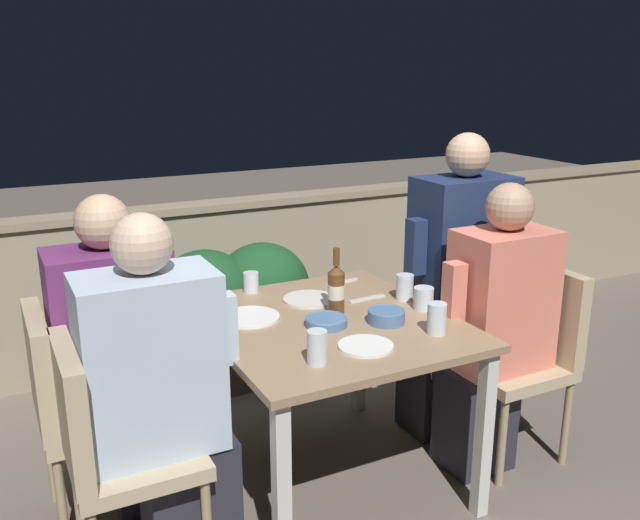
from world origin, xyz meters
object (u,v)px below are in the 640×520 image
beer_bottle (336,289)px  chair_left_near (106,439)px  chair_right_far (485,317)px  person_navy_jumper (455,286)px  chair_left_far (72,398)px  chair_right_near (527,343)px  potted_plant (435,300)px  person_purple_stripe (124,360)px  person_blue_shirt (163,397)px  person_coral_top (494,329)px

beer_bottle → chair_left_near: bearing=-167.7°
chair_right_far → person_navy_jumper: (-0.19, 0.00, 0.18)m
chair_left_far → beer_bottle: 1.04m
chair_right_near → person_navy_jumper: bearing=113.4°
chair_left_near → potted_plant: bearing=24.0°
person_purple_stripe → chair_left_near: bearing=-111.7°
chair_left_near → person_blue_shirt: person_blue_shirt is taller
person_blue_shirt → chair_left_far: (-0.25, 0.34, -0.10)m
person_blue_shirt → person_purple_stripe: person_purple_stripe is taller
chair_left_far → potted_plant: chair_left_far is taller
chair_left_near → chair_right_near: (1.74, -0.03, 0.00)m
person_navy_jumper → beer_bottle: (-0.66, -0.10, 0.12)m
chair_right_far → potted_plant: chair_right_far is taller
chair_left_near → person_navy_jumper: 1.63m
person_coral_top → potted_plant: person_coral_top is taller
person_coral_top → chair_left_far: bearing=167.1°
chair_left_far → chair_right_near: bearing=-11.5°
chair_right_far → potted_plant: 0.57m
person_blue_shirt → person_coral_top: (1.36, -0.03, -0.00)m
chair_right_far → chair_left_near: bearing=-170.4°
person_coral_top → beer_bottle: 0.68m
chair_right_far → person_purple_stripe: bearing=178.7°
person_blue_shirt → potted_plant: person_blue_shirt is taller
chair_left_far → person_coral_top: size_ratio=0.69×
chair_left_far → potted_plant: (1.96, 0.51, -0.11)m
chair_left_near → person_blue_shirt: bearing=-0.0°
chair_right_far → person_navy_jumper: person_navy_jumper is taller
person_blue_shirt → chair_right_near: person_blue_shirt is taller
person_coral_top → beer_bottle: bearing=159.3°
chair_left_far → person_navy_jumper: person_navy_jumper is taller
person_purple_stripe → person_coral_top: person_purple_stripe is taller
person_purple_stripe → chair_right_far: (1.65, -0.04, -0.11)m
person_coral_top → chair_right_far: 0.42m
person_purple_stripe → beer_bottle: bearing=-9.6°
chair_left_near → chair_right_far: bearing=9.6°
person_blue_shirt → potted_plant: 1.93m
person_purple_stripe → person_coral_top: 1.46m
chair_left_far → potted_plant: 2.03m
person_navy_jumper → potted_plant: person_navy_jumper is taller
person_purple_stripe → chair_right_far: size_ratio=1.47×
person_purple_stripe → chair_right_near: person_purple_stripe is taller
person_navy_jumper → chair_right_far: bearing=-0.0°
person_blue_shirt → chair_right_far: bearing=10.7°
beer_bottle → chair_left_far: bearing=172.2°
chair_right_near → person_navy_jumper: person_navy_jumper is taller
chair_left_near → potted_plant: (1.91, 0.85, -0.11)m
person_navy_jumper → chair_left_far: bearing=178.7°
chair_right_near → chair_right_far: size_ratio=1.00×
person_blue_shirt → chair_right_far: size_ratio=1.47×
chair_left_far → person_purple_stripe: bearing=0.0°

